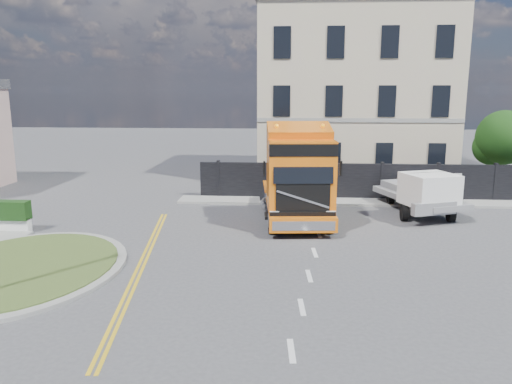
{
  "coord_description": "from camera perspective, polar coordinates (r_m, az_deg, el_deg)",
  "views": [
    {
      "loc": [
        2.0,
        -18.22,
        5.94
      ],
      "look_at": [
        0.6,
        1.92,
        1.8
      ],
      "focal_mm": 35.0,
      "sensor_mm": 36.0,
      "label": 1
    }
  ],
  "objects": [
    {
      "name": "flatbed_pickup",
      "position": [
        24.68,
        18.76,
        -0.12
      ],
      "size": [
        3.81,
        5.82,
        2.22
      ],
      "rotation": [
        0.0,
        0.0,
        0.35
      ],
      "color": "slate",
      "rests_on": "ground"
    },
    {
      "name": "traffic_island",
      "position": [
        18.63,
        -25.43,
        -7.91
      ],
      "size": [
        6.8,
        6.8,
        0.17
      ],
      "color": "gray",
      "rests_on": "ground"
    },
    {
      "name": "hoarding_fence",
      "position": [
        28.04,
        13.26,
        1.13
      ],
      "size": [
        18.8,
        0.25,
        2.0
      ],
      "color": "black",
      "rests_on": "ground"
    },
    {
      "name": "ground",
      "position": [
        19.27,
        -2.19,
        -6.37
      ],
      "size": [
        120.0,
        120.0,
        0.0
      ],
      "primitive_type": "plane",
      "color": "#424244",
      "rests_on": "ground"
    },
    {
      "name": "pavement_far",
      "position": [
        27.26,
        12.32,
        -1.14
      ],
      "size": [
        20.0,
        1.6,
        0.12
      ],
      "primitive_type": "cube",
      "color": "gray",
      "rests_on": "ground"
    },
    {
      "name": "georgian_building",
      "position": [
        34.95,
        10.75,
        11.12
      ],
      "size": [
        12.3,
        10.3,
        12.8
      ],
      "color": "#BAA894",
      "rests_on": "ground"
    },
    {
      "name": "tree",
      "position": [
        32.87,
        26.2,
        5.36
      ],
      "size": [
        3.2,
        3.2,
        4.8
      ],
      "color": "#382619",
      "rests_on": "ground"
    },
    {
      "name": "truck",
      "position": [
        22.32,
        4.81,
        1.31
      ],
      "size": [
        3.33,
        7.55,
        4.4
      ],
      "rotation": [
        0.0,
        0.0,
        0.08
      ],
      "color": "black",
      "rests_on": "ground"
    }
  ]
}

